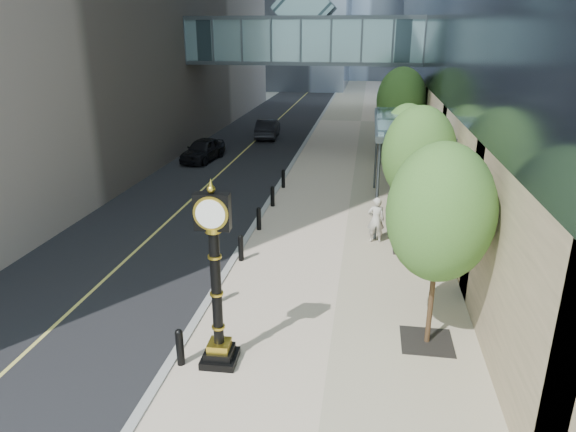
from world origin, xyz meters
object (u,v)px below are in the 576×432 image
object	(u,v)px
street_clock	(216,291)
pedestrian	(376,220)
car_near	(203,150)
car_far	(268,128)

from	to	relation	value
street_clock	pedestrian	size ratio (longest dim) A/B	2.52
street_clock	car_near	world-z (taller)	street_clock
car_near	street_clock	bearing A→B (deg)	-63.87
pedestrian	car_far	world-z (taller)	pedestrian
street_clock	car_near	bearing A→B (deg)	106.86
street_clock	car_far	xyz separation A→B (m)	(-4.52, 29.66, -1.35)
street_clock	car_near	xyz separation A→B (m)	(-7.24, 21.29, -1.36)
pedestrian	car_far	xyz separation A→B (m)	(-8.47, 20.91, -0.23)
car_far	pedestrian	bearing A→B (deg)	108.00
street_clock	car_near	size ratio (longest dim) A/B	1.11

